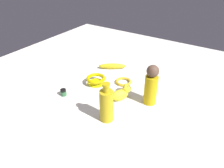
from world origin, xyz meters
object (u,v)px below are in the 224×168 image
Objects in this scene: nail_polish_jar at (63,92)px; banana at (112,66)px; bowl at (96,80)px; cat_figurine at (121,93)px; person_figure_adult at (151,85)px; bottle_tall at (106,105)px; bangle at (123,82)px.

banana is at bearing -97.88° from nail_polish_jar.
bowl is 0.93× the size of cat_figurine.
person_figure_adult is 0.17m from cat_figurine.
person_figure_adult is 0.46m from banana.
cat_figurine is (0.03, -0.18, -0.05)m from bottle_tall.
bottle_tall reaches higher than nail_polish_jar.
person_figure_adult is (-0.22, 0.10, 0.10)m from bangle.
nail_polish_jar is 0.20× the size of banana.
banana is (0.27, -0.46, -0.07)m from bottle_tall.
nail_polish_jar is 0.50m from person_figure_adult.
cat_figurine is at bearing 166.45° from bowl.
bottle_tall is at bearing 86.78° from banana.
nail_polish_jar reaches higher than bangle.
person_figure_adult is (-0.12, -0.24, 0.02)m from bottle_tall.
bowl is (0.24, -0.24, -0.06)m from bottle_tall.
person_figure_adult is at bearing 117.03° from banana.
banana is (0.39, -0.22, -0.09)m from person_figure_adult.
bottle_tall is 5.34× the size of nail_polish_jar.
banana is at bearing -60.01° from bottle_tall.
bangle is at bearing -125.90° from nail_polish_jar.
nail_polish_jar is 0.17× the size of person_figure_adult.
person_figure_adult is at bearing -155.10° from nail_polish_jar.
bangle is 0.18m from cat_figurine.
bottle_tall is 1.08× the size of banana.
person_figure_adult is at bearing 156.08° from bangle.
person_figure_adult is 1.79× the size of cat_figurine.
bowl is (0.14, 0.10, 0.02)m from bangle.
bottle_tall is 0.91× the size of person_figure_adult.
bottle_tall is 0.37m from bangle.
nail_polish_jar is 0.43m from banana.
cat_figurine reaches higher than bangle.
bangle is 0.20m from banana.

